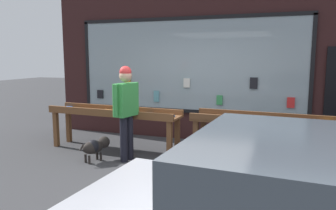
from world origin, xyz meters
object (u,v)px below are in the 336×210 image
Objects in this scene: person_browsing at (126,105)px; display_table_left at (114,116)px; display_table_right at (273,125)px; small_dog at (95,146)px.

display_table_left is at bearing 59.20° from person_browsing.
display_table_right reaches higher than display_table_left.
display_table_right is 2.60m from person_browsing.
display_table_right is 1.63× the size of person_browsing.
display_table_right is (3.09, -0.00, 0.03)m from display_table_left.
person_browsing is at bearing -168.72° from display_table_right.
display_table_right is 4.73× the size of small_dog.
person_browsing reaches higher than display_table_right.
person_browsing is at bearing -42.85° from display_table_left.
display_table_left is 1.62× the size of person_browsing.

